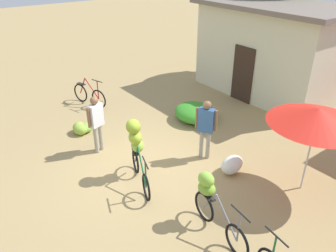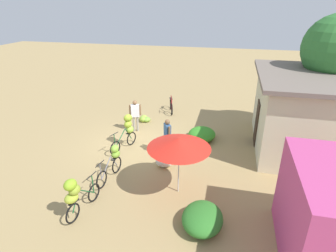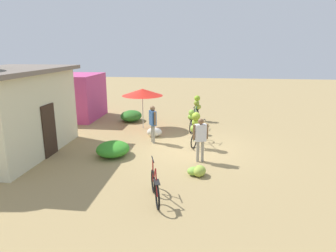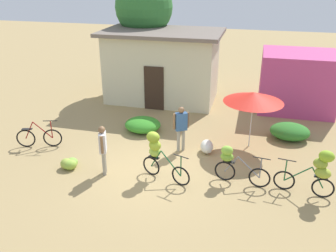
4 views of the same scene
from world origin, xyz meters
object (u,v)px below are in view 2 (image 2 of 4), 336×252
Objects in this scene: building_low at (295,112)px; tree_behind_building at (336,50)px; person_vendor at (135,113)px; bicycle_near_pile at (127,128)px; bicycle_center_loaded at (113,160)px; bicycle_leftmost at (171,106)px; person_bystander at (167,134)px; market_umbrella at (179,143)px; banana_pile_on_ground at (144,119)px; bicycle_by_shop at (75,194)px; produce_sack at (164,162)px.

tree_behind_building is at bearing 132.17° from building_low.
tree_behind_building reaches higher than person_vendor.
bicycle_center_loaded is (2.27, 0.28, -0.24)m from bicycle_near_pile.
person_bystander is (5.01, 0.95, 0.64)m from bicycle_leftmost.
market_umbrella reaches higher than bicycle_leftmost.
bicycle_near_pile is (3.02, -8.50, -3.23)m from tree_behind_building.
bicycle_leftmost is at bearing -169.26° from person_bystander.
building_low reaches higher than market_umbrella.
bicycle_near_pile is at bearing -172.92° from bicycle_center_loaded.
tree_behind_building reaches higher than market_umbrella.
banana_pile_on_ground is at bearing 178.43° from person_vendor.
market_umbrella is 7.74m from bicycle_leftmost.
bicycle_leftmost is (-2.98, -6.10, -1.31)m from building_low.
person_bystander reaches higher than person_vendor.
building_low is 3.41× the size of person_vendor.
bicycle_center_loaded reaches higher than banana_pile_on_ground.
person_vendor is at bearing -20.91° from bicycle_leftmost.
market_umbrella is 4.01m from bicycle_near_pile.
person_vendor is (1.36, -8.71, -3.15)m from tree_behind_building.
bicycle_leftmost is (-7.35, -1.89, -1.52)m from market_umbrella.
market_umbrella is 1.26× the size of bicycle_by_shop.
bicycle_by_shop is (6.29, -6.93, -0.82)m from building_low.
produce_sack is (-3.34, 1.87, -0.64)m from bicycle_by_shop.
market_umbrella is 1.32× the size of bicycle_leftmost.
bicycle_near_pile is 0.98× the size of person_bystander.
banana_pile_on_ground is at bearing -32.34° from bicycle_leftmost.
bicycle_by_shop is (2.31, -0.16, 0.19)m from bicycle_center_loaded.
bicycle_leftmost is 0.95× the size of bicycle_by_shop.
banana_pile_on_ground is 0.46× the size of person_vendor.
bicycle_center_loaded is (5.30, -8.22, -3.47)m from tree_behind_building.
bicycle_near_pile is at bearing -133.27° from market_umbrella.
bicycle_center_loaded is at bearing 7.11° from person_vendor.
building_low is 2.67× the size of market_umbrella.
tree_behind_building is at bearing 109.59° from bicycle_near_pile.
bicycle_leftmost is at bearing 168.59° from bicycle_near_pile.
bicycle_center_loaded is at bearing -98.78° from market_umbrella.
market_umbrella reaches higher than person_bystander.
person_bystander is (-2.34, -0.94, -0.87)m from market_umbrella.
person_bystander is at bearing 10.74° from bicycle_leftmost.
bicycle_by_shop is 3.88m from produce_sack.
bicycle_center_loaded is 2.23× the size of banana_pile_on_ground.
produce_sack is at bearing 121.12° from bicycle_center_loaded.
bicycle_center_loaded is 3.98m from person_vendor.
tree_behind_building is at bearing 122.80° from bicycle_center_loaded.
banana_pile_on_ground is 4.69m from produce_sack.
produce_sack is (-1.42, -0.84, -1.67)m from market_umbrella.
tree_behind_building is 3.40× the size of person_bystander.
person_vendor is (-6.25, -0.33, 0.13)m from bicycle_by_shop.
bicycle_center_loaded reaches higher than produce_sack.
bicycle_center_loaded is at bearing -39.70° from person_bystander.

